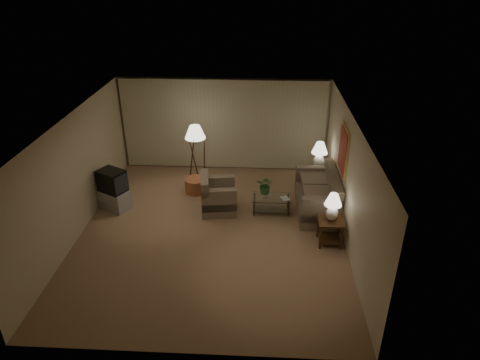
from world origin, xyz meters
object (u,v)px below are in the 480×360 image
object	(u,v)px
table_lamp_far	(319,153)
crt_tv	(112,181)
side_table_far	(317,174)
ottoman	(196,185)
armchair	(219,197)
floor_lamp	(196,154)
coffee_table	(271,202)
table_lamp_near	(333,205)
sofa	(317,196)
side_table_near	(330,227)
tv_cabinet	(115,199)
vase	(265,194)

from	to	relation	value
table_lamp_far	crt_tv	world-z (taller)	table_lamp_far
side_table_far	ottoman	distance (m)	3.32
armchair	floor_lamp	distance (m)	1.67
coffee_table	ottoman	world-z (taller)	coffee_table
crt_tv	armchair	bearing A→B (deg)	29.86
table_lamp_far	ottoman	size ratio (longest dim) A/B	1.28
table_lamp_near	floor_lamp	world-z (taller)	floor_lamp
sofa	side_table_near	distance (m)	1.36
sofa	coffee_table	distance (m)	1.13
armchair	tv_cabinet	xyz separation A→B (m)	(-2.62, -0.05, -0.13)
side_table_near	side_table_far	distance (m)	2.60
table_lamp_near	crt_tv	bearing A→B (deg)	166.76
sofa	ottoman	distance (m)	3.26
table_lamp_near	vase	xyz separation A→B (m)	(-1.42, 1.25, -0.48)
side_table_near	table_lamp_near	world-z (taller)	table_lamp_near
armchair	coffee_table	size ratio (longest dim) A/B	1.14
crt_tv	floor_lamp	distance (m)	2.38
table_lamp_far	coffee_table	bearing A→B (deg)	-133.24
side_table_near	ottoman	bearing A→B (deg)	146.39
crt_tv	sofa	bearing A→B (deg)	30.11
side_table_far	coffee_table	world-z (taller)	side_table_far
armchair	vase	xyz separation A→B (m)	(1.16, -0.03, 0.12)
coffee_table	crt_tv	size ratio (longest dim) A/B	1.26
side_table_near	table_lamp_far	world-z (taller)	table_lamp_far
sofa	coffee_table	size ratio (longest dim) A/B	1.90
side_table_far	table_lamp_far	bearing A→B (deg)	90.00
armchair	sofa	bearing A→B (deg)	-96.16
table_lamp_near	vase	size ratio (longest dim) A/B	3.96
armchair	side_table_near	xyz separation A→B (m)	(2.58, -1.28, 0.04)
vase	side_table_far	bearing A→B (deg)	43.56
side_table_near	crt_tv	bearing A→B (deg)	166.76
table_lamp_far	side_table_far	bearing A→B (deg)	-90.00
sofa	vase	xyz separation A→B (m)	(-1.27, -0.10, 0.08)
table_lamp_far	floor_lamp	world-z (taller)	floor_lamp
side_table_far	coffee_table	size ratio (longest dim) A/B	0.61
side_table_far	tv_cabinet	bearing A→B (deg)	-165.18
side_table_near	table_lamp_far	bearing A→B (deg)	90.00
coffee_table	tv_cabinet	bearing A→B (deg)	-179.62
ottoman	side_table_near	bearing A→B (deg)	-33.61
table_lamp_near	tv_cabinet	xyz separation A→B (m)	(-5.20, 1.22, -0.73)
armchair	side_table_far	distance (m)	2.90
sofa	crt_tv	distance (m)	5.06
ottoman	vase	size ratio (longest dim) A/B	3.56
crt_tv	floor_lamp	size ratio (longest dim) A/B	0.46
sofa	floor_lamp	size ratio (longest dim) A/B	1.10
floor_lamp	vase	xyz separation A→B (m)	(1.90, -1.43, -0.40)
floor_lamp	ottoman	world-z (taller)	floor_lamp
tv_cabinet	coffee_table	bearing A→B (deg)	29.06
coffee_table	vase	distance (m)	0.27
table_lamp_far	crt_tv	size ratio (longest dim) A/B	0.95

